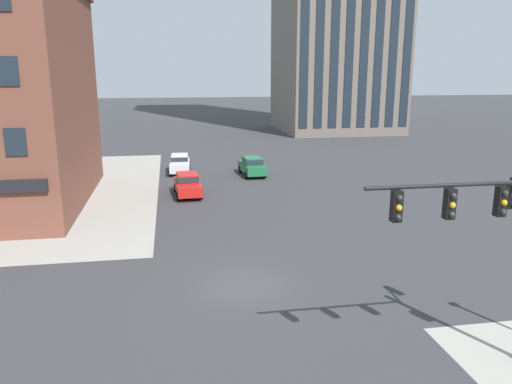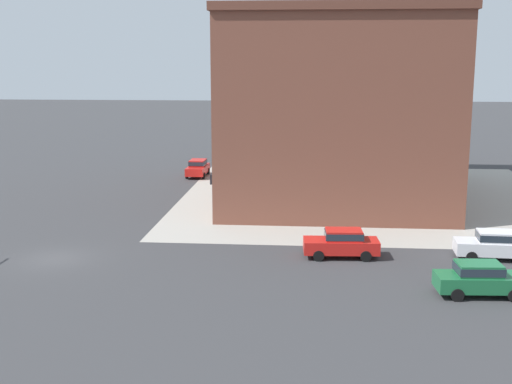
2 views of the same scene
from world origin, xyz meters
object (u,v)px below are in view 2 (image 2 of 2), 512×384
at_px(car_main_northbound_near, 495,244).
at_px(car_main_southbound_near, 198,167).
at_px(car_main_northbound_far, 342,242).
at_px(car_main_southbound_far, 480,278).

distance_m(car_main_northbound_near, car_main_southbound_near, 34.73).
bearing_deg(car_main_northbound_far, car_main_southbound_near, -153.98).
bearing_deg(car_main_southbound_far, car_main_northbound_near, 159.74).
bearing_deg(car_main_northbound_far, car_main_southbound_far, 47.18).
xyz_separation_m(car_main_northbound_near, car_main_southbound_far, (6.41, -2.37, 0.00)).
distance_m(car_main_southbound_near, car_main_southbound_far, 38.62).
height_order(car_main_northbound_near, car_main_southbound_near, same).
height_order(car_main_northbound_far, car_main_southbound_near, same).
bearing_deg(car_main_northbound_far, car_main_northbound_near, 92.42).
xyz_separation_m(car_main_southbound_near, car_main_southbound_far, (33.18, 19.76, 0.00)).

